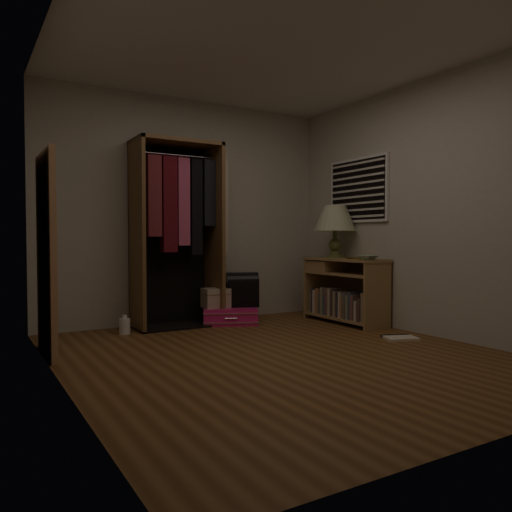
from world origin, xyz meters
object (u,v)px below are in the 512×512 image
(train_case, at_px, (217,298))
(table_lamp, at_px, (335,219))
(black_bag, at_px, (242,289))
(open_wardrobe, at_px, (180,218))
(white_jug, at_px, (125,326))
(console_bookshelf, at_px, (342,289))
(pink_suitcase, at_px, (230,315))
(floor_mirror, at_px, (46,254))

(train_case, relative_size, table_lamp, 0.55)
(train_case, height_order, black_bag, black_bag)
(train_case, bearing_deg, open_wardrobe, 168.35)
(train_case, height_order, white_jug, train_case)
(console_bookshelf, xyz_separation_m, pink_suitcase, (-1.20, 0.55, -0.30))
(floor_mirror, relative_size, white_jug, 8.66)
(pink_suitcase, distance_m, white_jug, 1.22)
(open_wardrobe, relative_size, table_lamp, 3.27)
(console_bookshelf, xyz_separation_m, black_bag, (-1.04, 0.55, 0.00))
(pink_suitcase, bearing_deg, table_lamp, 5.62)
(console_bookshelf, distance_m, white_jug, 2.50)
(pink_suitcase, height_order, white_jug, white_jug)
(train_case, bearing_deg, pink_suitcase, -19.31)
(pink_suitcase, bearing_deg, white_jug, -155.57)
(console_bookshelf, height_order, open_wardrobe, open_wardrobe)
(console_bookshelf, bearing_deg, white_jug, 167.08)
(open_wardrobe, xyz_separation_m, table_lamp, (1.74, -0.58, -0.01))
(open_wardrobe, xyz_separation_m, floor_mirror, (-1.50, -0.77, -0.36))
(console_bookshelf, xyz_separation_m, open_wardrobe, (-1.73, 0.72, 0.82))
(console_bookshelf, height_order, train_case, console_bookshelf)
(open_wardrobe, height_order, black_bag, open_wardrobe)
(table_lamp, bearing_deg, pink_suitcase, 161.18)
(pink_suitcase, xyz_separation_m, white_jug, (-1.22, 0.00, -0.01))
(train_case, xyz_separation_m, white_jug, (-1.08, -0.06, -0.22))
(black_bag, bearing_deg, open_wardrobe, -173.02)
(open_wardrobe, bearing_deg, table_lamp, -18.38)
(black_bag, height_order, table_lamp, table_lamp)
(open_wardrobe, relative_size, train_case, 5.96)
(open_wardrobe, bearing_deg, console_bookshelf, -22.62)
(console_bookshelf, relative_size, black_bag, 2.63)
(console_bookshelf, height_order, black_bag, console_bookshelf)
(pink_suitcase, height_order, train_case, train_case)
(white_jug, bearing_deg, table_lamp, -9.61)
(console_bookshelf, distance_m, pink_suitcase, 1.35)
(train_case, bearing_deg, table_lamp, -15.53)
(pink_suitcase, xyz_separation_m, train_case, (-0.14, 0.06, 0.21))
(open_wardrobe, relative_size, black_bag, 4.81)
(open_wardrobe, bearing_deg, floor_mirror, -152.97)
(train_case, bearing_deg, floor_mirror, -157.23)
(pink_suitcase, relative_size, train_case, 2.19)
(console_bookshelf, height_order, white_jug, console_bookshelf)
(console_bookshelf, xyz_separation_m, white_jug, (-2.42, 0.55, -0.31))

